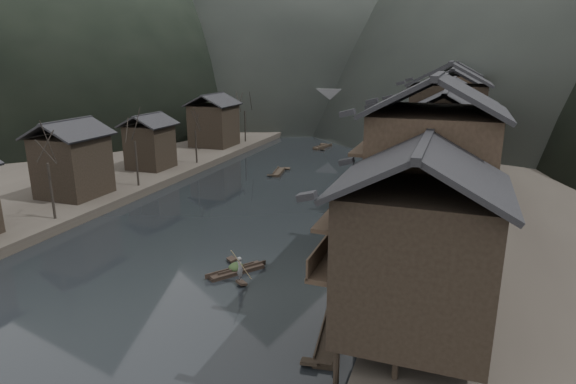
% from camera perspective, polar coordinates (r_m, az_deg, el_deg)
% --- Properties ---
extents(water, '(300.00, 300.00, 0.00)m').
position_cam_1_polar(water, '(38.65, -11.32, -8.55)').
color(water, black).
rests_on(water, ground).
extents(left_bank, '(40.00, 200.00, 1.20)m').
position_cam_1_polar(left_bank, '(89.46, -17.52, 5.41)').
color(left_bank, '#2D2823').
rests_on(left_bank, ground).
extents(stilt_houses, '(9.00, 67.60, 15.42)m').
position_cam_1_polar(stilt_houses, '(49.92, 18.12, 7.17)').
color(stilt_houses, black).
rests_on(stilt_houses, ground).
extents(left_houses, '(8.10, 53.20, 8.73)m').
position_cam_1_polar(left_houses, '(64.36, -18.15, 6.07)').
color(left_houses, black).
rests_on(left_houses, left_bank).
extents(bare_trees, '(3.87, 60.46, 7.75)m').
position_cam_1_polar(bare_trees, '(59.87, -17.22, 6.52)').
color(bare_trees, black).
rests_on(bare_trees, left_bank).
extents(moored_sampans, '(2.98, 73.68, 0.47)m').
position_cam_1_polar(moored_sampans, '(59.93, 13.06, 0.42)').
color(moored_sampans, black).
rests_on(moored_sampans, water).
extents(midriver_boats, '(11.51, 31.37, 0.44)m').
position_cam_1_polar(midriver_boats, '(80.50, 5.32, 4.69)').
color(midriver_boats, black).
rests_on(midriver_boats, water).
extents(stone_bridge, '(40.00, 6.00, 9.00)m').
position_cam_1_polar(stone_bridge, '(104.12, 9.53, 9.83)').
color(stone_bridge, '#4C4C4F').
rests_on(stone_bridge, ground).
extents(hero_sampan, '(3.47, 4.36, 0.43)m').
position_cam_1_polar(hero_sampan, '(36.85, -6.15, -9.23)').
color(hero_sampan, black).
rests_on(hero_sampan, water).
extents(cargo_heap, '(1.05, 1.38, 0.63)m').
position_cam_1_polar(cargo_heap, '(36.82, -6.24, -8.32)').
color(cargo_heap, black).
rests_on(cargo_heap, hero_sampan).
extents(boatman, '(0.79, 0.77, 1.82)m').
position_cam_1_polar(boatman, '(34.87, -5.72, -8.68)').
color(boatman, '#58585A').
rests_on(boatman, hero_sampan).
extents(bamboo_pole, '(0.78, 2.07, 3.20)m').
position_cam_1_polar(bamboo_pole, '(33.82, -5.53, -4.86)').
color(bamboo_pole, '#8C7A51').
rests_on(bamboo_pole, boatman).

